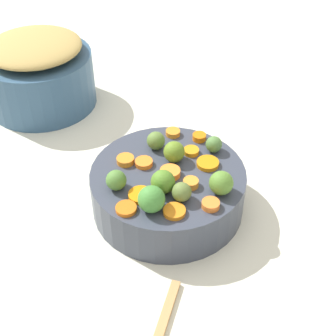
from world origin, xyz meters
TOP-DOWN VIEW (x-y plane):
  - tabletop at (0.00, 0.00)m, footprint 2.40×2.40m
  - serving_bowl_carrots at (-0.02, -0.03)m, footprint 0.26×0.26m
  - metal_pot at (-0.41, -0.22)m, footprint 0.24×0.24m
  - stuffing_mound at (-0.41, -0.22)m, footprint 0.20×0.20m
  - carrot_slice_0 at (-0.12, 0.01)m, footprint 0.03×0.03m
  - carrot_slice_1 at (-0.09, 0.05)m, footprint 0.03×0.03m
  - carrot_slice_2 at (0.08, 0.02)m, footprint 0.03×0.03m
  - carrot_slice_3 at (-0.02, 0.04)m, footprint 0.05×0.05m
  - carrot_slice_4 at (0.02, 0.00)m, footprint 0.03×0.03m
  - carrot_slice_5 at (-0.06, -0.09)m, footprint 0.04×0.04m
  - carrot_slice_6 at (0.08, -0.04)m, footprint 0.03×0.03m
  - carrot_slice_7 at (-0.01, -0.03)m, footprint 0.05×0.05m
  - carrot_slice_8 at (-0.06, 0.02)m, footprint 0.03×0.03m
  - carrot_slice_9 at (0.03, -0.08)m, footprint 0.04×0.04m
  - carrot_slice_10 at (0.05, -0.11)m, footprint 0.04×0.04m
  - carrot_slice_11 at (-0.05, -0.06)m, footprint 0.04×0.04m
  - brussels_sprout_0 at (-0.05, 0.06)m, footprint 0.03×0.03m
  - brussels_sprout_1 at (0.05, -0.02)m, footprint 0.03×0.03m
  - brussels_sprout_2 at (0.02, -0.05)m, footprint 0.04×0.04m
  - brussels_sprout_3 at (0.06, -0.07)m, footprint 0.04×0.04m
  - brussels_sprout_4 at (-0.05, -0.01)m, footprint 0.04×0.04m
  - brussels_sprout_5 at (-0.00, -0.11)m, footprint 0.03×0.03m
  - brussels_sprout_6 at (-0.09, -0.03)m, footprint 0.03×0.03m
  - brussels_sprout_7 at (0.05, 0.04)m, footprint 0.04×0.04m

SIDE VIEW (x-z plane):
  - tabletop at x=0.00m, z-range 0.00..0.02m
  - serving_bowl_carrots at x=-0.02m, z-range 0.02..0.10m
  - metal_pot at x=-0.41m, z-range 0.02..0.14m
  - carrot_slice_10 at x=0.05m, z-range 0.10..0.10m
  - carrot_slice_9 at x=0.03m, z-range 0.10..0.10m
  - carrot_slice_6 at x=0.08m, z-range 0.10..0.10m
  - carrot_slice_3 at x=-0.02m, z-range 0.10..0.10m
  - carrot_slice_8 at x=-0.06m, z-range 0.10..0.11m
  - carrot_slice_11 at x=-0.05m, z-range 0.10..0.11m
  - carrot_slice_0 at x=-0.12m, z-range 0.10..0.11m
  - carrot_slice_2 at x=0.08m, z-range 0.10..0.11m
  - carrot_slice_5 at x=-0.06m, z-range 0.10..0.11m
  - carrot_slice_1 at x=-0.09m, z-range 0.10..0.11m
  - carrot_slice_7 at x=-0.01m, z-range 0.10..0.11m
  - carrot_slice_4 at x=0.02m, z-range 0.10..0.11m
  - brussels_sprout_0 at x=-0.05m, z-range 0.10..0.13m
  - brussels_sprout_1 at x=0.05m, z-range 0.10..0.13m
  - brussels_sprout_6 at x=-0.09m, z-range 0.10..0.13m
  - brussels_sprout_5 at x=0.00m, z-range 0.10..0.13m
  - brussels_sprout_4 at x=-0.05m, z-range 0.10..0.13m
  - brussels_sprout_7 at x=0.05m, z-range 0.10..0.14m
  - brussels_sprout_2 at x=0.02m, z-range 0.10..0.14m
  - brussels_sprout_3 at x=0.06m, z-range 0.10..0.14m
  - stuffing_mound at x=-0.41m, z-range 0.14..0.18m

